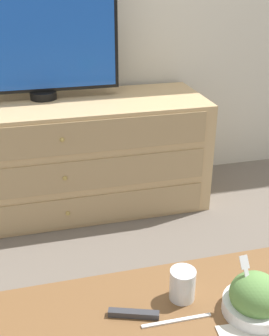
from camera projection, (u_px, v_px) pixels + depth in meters
ground_plane at (60, 183)px, 2.80m from camera, size 12.00×12.00×0.00m
dresser at (60, 157)px, 2.40m from camera, size 1.65×0.56×0.63m
tv at (38, 40)px, 2.21m from camera, size 0.85×0.15×0.61m
takeout_bowl at (255, 299)px, 1.14m from camera, size 0.17×0.17×0.16m
drink_cup at (182, 286)px, 1.19m from camera, size 0.07×0.07×0.09m
knife at (177, 321)px, 1.13m from camera, size 0.19×0.01×0.01m
remote_control at (134, 314)px, 1.14m from camera, size 0.14×0.07×0.02m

